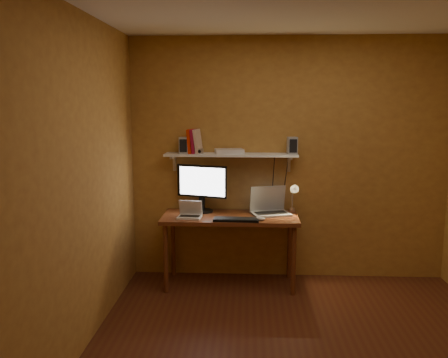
# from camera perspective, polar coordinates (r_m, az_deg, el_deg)

# --- Properties ---
(room) EXTENTS (3.44, 3.24, 2.64)m
(room) POSITION_cam_1_polar(r_m,az_deg,el_deg) (3.58, 9.87, -0.76)
(room) COLOR #502614
(room) RESTS_ON ground
(desk) EXTENTS (1.40, 0.60, 0.75)m
(desk) POSITION_cam_1_polar(r_m,az_deg,el_deg) (4.94, 0.75, -5.38)
(desk) COLOR #612D17
(desk) RESTS_ON ground
(wall_shelf) EXTENTS (1.40, 0.25, 0.21)m
(wall_shelf) POSITION_cam_1_polar(r_m,az_deg,el_deg) (5.00, 0.85, 2.90)
(wall_shelf) COLOR white
(wall_shelf) RESTS_ON room
(monitor) EXTENTS (0.54, 0.30, 0.50)m
(monitor) POSITION_cam_1_polar(r_m,az_deg,el_deg) (5.04, -2.69, -0.82)
(monitor) COLOR black
(monitor) RESTS_ON desk
(laptop) EXTENTS (0.45, 0.37, 0.29)m
(laptop) POSITION_cam_1_polar(r_m,az_deg,el_deg) (5.01, 5.47, -3.33)
(laptop) COLOR #96989E
(laptop) RESTS_ON desk
(netbook) EXTENTS (0.25, 0.19, 0.18)m
(netbook) POSITION_cam_1_polar(r_m,az_deg,el_deg) (4.84, -4.10, -4.07)
(netbook) COLOR silver
(netbook) RESTS_ON desk
(keyboard) EXTENTS (0.46, 0.17, 0.02)m
(keyboard) POSITION_cam_1_polar(r_m,az_deg,el_deg) (4.71, 1.48, -4.90)
(keyboard) COLOR black
(keyboard) RESTS_ON desk
(mouse) EXTENTS (0.11, 0.08, 0.04)m
(mouse) POSITION_cam_1_polar(r_m,az_deg,el_deg) (4.73, 4.40, -4.77)
(mouse) COLOR silver
(mouse) RESTS_ON desk
(desk_lamp) EXTENTS (0.09, 0.23, 0.38)m
(desk_lamp) POSITION_cam_1_polar(r_m,az_deg,el_deg) (5.02, 8.37, -1.81)
(desk_lamp) COLOR silver
(desk_lamp) RESTS_ON desk
(speaker_left) EXTENTS (0.10, 0.10, 0.17)m
(speaker_left) POSITION_cam_1_polar(r_m,az_deg,el_deg) (5.02, -4.81, 4.07)
(speaker_left) COLOR #96989E
(speaker_left) RESTS_ON wall_shelf
(speaker_right) EXTENTS (0.11, 0.11, 0.18)m
(speaker_right) POSITION_cam_1_polar(r_m,az_deg,el_deg) (5.01, 8.21, 4.01)
(speaker_right) COLOR #96989E
(speaker_right) RESTS_ON wall_shelf
(books) EXTENTS (0.16, 0.18, 0.26)m
(books) POSITION_cam_1_polar(r_m,az_deg,el_deg) (5.03, -3.58, 4.56)
(books) COLOR red
(books) RESTS_ON wall_shelf
(shelf_camera) EXTENTS (0.09, 0.05, 0.05)m
(shelf_camera) POSITION_cam_1_polar(r_m,az_deg,el_deg) (4.97, -3.01, 3.34)
(shelf_camera) COLOR silver
(shelf_camera) RESTS_ON wall_shelf
(router) EXTENTS (0.32, 0.24, 0.05)m
(router) POSITION_cam_1_polar(r_m,az_deg,el_deg) (4.99, 0.64, 3.35)
(router) COLOR silver
(router) RESTS_ON wall_shelf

